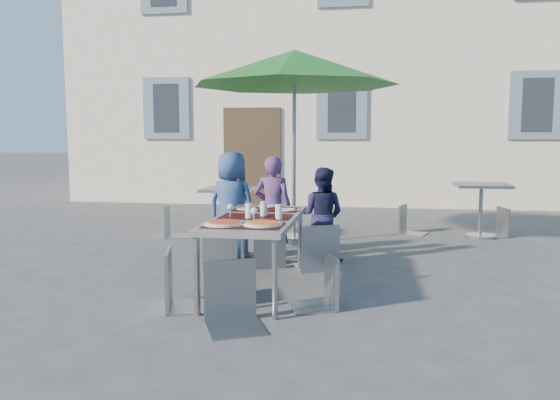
% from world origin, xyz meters
% --- Properties ---
extents(ground, '(90.00, 90.00, 0.00)m').
position_xyz_m(ground, '(0.00, 0.00, 0.00)').
color(ground, '#414143').
rests_on(ground, ground).
extents(building, '(13.60, 8.20, 11.10)m').
position_xyz_m(building, '(-0.00, 11.50, 4.85)').
color(building, beige).
rests_on(building, ground).
extents(dining_table, '(0.80, 1.85, 0.76)m').
position_xyz_m(dining_table, '(-0.51, 0.70, 0.70)').
color(dining_table, '#4C4C51').
rests_on(dining_table, ground).
extents(pizza_near_left, '(0.38, 0.38, 0.03)m').
position_xyz_m(pizza_near_left, '(-0.69, 0.16, 0.77)').
color(pizza_near_left, white).
rests_on(pizza_near_left, dining_table).
extents(pizza_near_right, '(0.36, 0.36, 0.03)m').
position_xyz_m(pizza_near_right, '(-0.34, 0.18, 0.77)').
color(pizza_near_right, white).
rests_on(pizza_near_right, dining_table).
extents(glassware, '(0.58, 0.42, 0.15)m').
position_xyz_m(glassware, '(-0.45, 0.60, 0.83)').
color(glassware, silver).
rests_on(glassware, dining_table).
extents(place_settings, '(0.70, 0.51, 0.01)m').
position_xyz_m(place_settings, '(-0.51, 1.32, 0.76)').
color(place_settings, white).
rests_on(place_settings, dining_table).
extents(child_0, '(0.76, 0.60, 1.37)m').
position_xyz_m(child_0, '(-1.11, 2.09, 0.68)').
color(child_0, navy).
rests_on(child_0, ground).
extents(child_1, '(0.49, 0.34, 1.32)m').
position_xyz_m(child_1, '(-0.56, 1.99, 0.66)').
color(child_1, '#533165').
rests_on(child_1, ground).
extents(child_2, '(0.63, 0.46, 1.18)m').
position_xyz_m(child_2, '(0.04, 2.07, 0.59)').
color(child_2, '#1A1A3A').
rests_on(child_2, ground).
extents(chair_0, '(0.45, 0.45, 0.93)m').
position_xyz_m(chair_0, '(-1.12, 1.61, 0.55)').
color(chair_0, gray).
rests_on(chair_0, ground).
extents(chair_1, '(0.50, 0.50, 0.87)m').
position_xyz_m(chair_1, '(-0.56, 1.68, 0.50)').
color(chair_1, gray).
rests_on(chair_1, ground).
extents(chair_2, '(0.60, 0.60, 1.04)m').
position_xyz_m(chair_2, '(0.03, 1.63, 0.61)').
color(chair_2, gray).
rests_on(chair_2, ground).
extents(chair_3, '(0.56, 0.56, 1.02)m').
position_xyz_m(chair_3, '(-1.06, 0.01, 0.60)').
color(chair_3, gray).
rests_on(chair_3, ground).
extents(chair_4, '(0.51, 0.51, 0.89)m').
position_xyz_m(chair_4, '(0.19, 0.25, 0.52)').
color(chair_4, gray).
rests_on(chair_4, ground).
extents(chair_5, '(0.59, 0.59, 1.00)m').
position_xyz_m(chair_5, '(-0.49, -0.35, 0.59)').
color(chair_5, gray).
rests_on(chair_5, ground).
extents(patio_umbrella, '(2.94, 2.94, 2.77)m').
position_xyz_m(patio_umbrella, '(-0.46, 3.18, 2.50)').
color(patio_umbrella, '#AEB0B6').
rests_on(patio_umbrella, ground).
extents(cafe_table_0, '(0.73, 0.73, 0.78)m').
position_xyz_m(cafe_table_0, '(-1.48, 3.34, 0.55)').
color(cafe_table_0, '#AEB0B6').
rests_on(cafe_table_0, ground).
extents(bg_chair_l_0, '(0.49, 0.49, 0.94)m').
position_xyz_m(bg_chair_l_0, '(-2.39, 3.44, 0.55)').
color(bg_chair_l_0, '#91979C').
rests_on(bg_chair_l_0, ground).
extents(bg_chair_r_0, '(0.54, 0.53, 0.94)m').
position_xyz_m(bg_chair_r_0, '(-0.96, 3.62, 0.55)').
color(bg_chair_r_0, gray).
rests_on(bg_chair_r_0, ground).
extents(cafe_table_1, '(0.78, 0.78, 0.84)m').
position_xyz_m(cafe_table_1, '(2.31, 4.08, 0.61)').
color(cafe_table_1, '#AEB0B6').
rests_on(cafe_table_1, ground).
extents(bg_chair_l_1, '(0.51, 0.50, 0.88)m').
position_xyz_m(bg_chair_l_1, '(1.25, 4.28, 0.51)').
color(bg_chair_l_1, gray).
rests_on(bg_chair_l_1, ground).
extents(bg_chair_r_1, '(0.47, 0.47, 0.86)m').
position_xyz_m(bg_chair_r_1, '(2.60, 4.25, 0.50)').
color(bg_chair_r_1, gray).
rests_on(bg_chair_r_1, ground).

